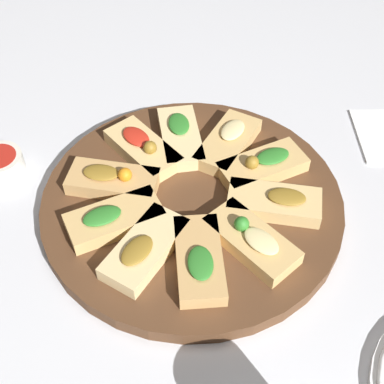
% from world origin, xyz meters
% --- Properties ---
extents(ground_plane, '(3.00, 3.00, 0.00)m').
position_xyz_m(ground_plane, '(0.00, 0.00, 0.00)').
color(ground_plane, silver).
extents(serving_board, '(0.40, 0.40, 0.02)m').
position_xyz_m(serving_board, '(0.00, 0.00, 0.01)').
color(serving_board, '#51331E').
rests_on(serving_board, ground_plane).
extents(focaccia_slice_0, '(0.10, 0.13, 0.03)m').
position_xyz_m(focaccia_slice_0, '(-0.05, -0.10, 0.03)').
color(focaccia_slice_0, tan).
rests_on(focaccia_slice_0, serving_board).
extents(focaccia_slice_1, '(0.08, 0.13, 0.03)m').
position_xyz_m(focaccia_slice_1, '(0.02, -0.11, 0.03)').
color(focaccia_slice_1, '#E5C689').
rests_on(focaccia_slice_1, serving_board).
extents(focaccia_slice_2, '(0.12, 0.12, 0.04)m').
position_xyz_m(focaccia_slice_2, '(0.07, -0.08, 0.03)').
color(focaccia_slice_2, '#DBB775').
rests_on(focaccia_slice_2, serving_board).
extents(focaccia_slice_3, '(0.13, 0.07, 0.04)m').
position_xyz_m(focaccia_slice_3, '(0.11, -0.01, 0.03)').
color(focaccia_slice_3, tan).
rests_on(focaccia_slice_3, serving_board).
extents(focaccia_slice_4, '(0.13, 0.10, 0.03)m').
position_xyz_m(focaccia_slice_4, '(0.10, 0.05, 0.03)').
color(focaccia_slice_4, tan).
rests_on(focaccia_slice_4, serving_board).
extents(focaccia_slice_5, '(0.10, 0.13, 0.03)m').
position_xyz_m(focaccia_slice_5, '(0.05, 0.09, 0.03)').
color(focaccia_slice_5, '#E5C689').
rests_on(focaccia_slice_5, serving_board).
extents(focaccia_slice_6, '(0.07, 0.12, 0.03)m').
position_xyz_m(focaccia_slice_6, '(-0.01, 0.11, 0.03)').
color(focaccia_slice_6, tan).
rests_on(focaccia_slice_6, serving_board).
extents(focaccia_slice_7, '(0.12, 0.12, 0.04)m').
position_xyz_m(focaccia_slice_7, '(-0.08, 0.08, 0.03)').
color(focaccia_slice_7, tan).
rests_on(focaccia_slice_7, serving_board).
extents(focaccia_slice_8, '(0.12, 0.07, 0.03)m').
position_xyz_m(focaccia_slice_8, '(-0.11, 0.01, 0.03)').
color(focaccia_slice_8, '#DBB775').
rests_on(focaccia_slice_8, serving_board).
extents(focaccia_slice_9, '(0.13, 0.10, 0.04)m').
position_xyz_m(focaccia_slice_9, '(-0.09, -0.05, 0.03)').
color(focaccia_slice_9, tan).
rests_on(focaccia_slice_9, serving_board).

